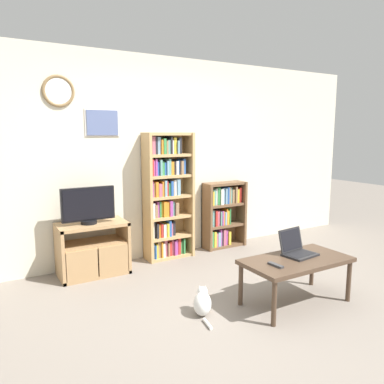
# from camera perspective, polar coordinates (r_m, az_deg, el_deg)

# --- Properties ---
(ground_plane) EXTENTS (18.00, 18.00, 0.00)m
(ground_plane) POSITION_cam_1_polar(r_m,az_deg,el_deg) (3.59, 8.30, -18.11)
(ground_plane) COLOR gray
(wall_back) EXTENTS (6.82, 0.09, 2.60)m
(wall_back) POSITION_cam_1_polar(r_m,az_deg,el_deg) (4.91, -5.96, 5.14)
(wall_back) COLOR beige
(wall_back) RESTS_ON ground_plane
(tv_stand) EXTENTS (0.78, 0.45, 0.61)m
(tv_stand) POSITION_cam_1_polar(r_m,az_deg,el_deg) (4.52, -14.83, -8.34)
(tv_stand) COLOR tan
(tv_stand) RESTS_ON ground_plane
(television) EXTENTS (0.60, 0.18, 0.42)m
(television) POSITION_cam_1_polar(r_m,az_deg,el_deg) (4.38, -15.53, -2.01)
(television) COLOR black
(television) RESTS_ON tv_stand
(bookshelf_tall) EXTENTS (0.63, 0.27, 1.64)m
(bookshelf_tall) POSITION_cam_1_polar(r_m,az_deg,el_deg) (4.86, -4.02, -0.70)
(bookshelf_tall) COLOR tan
(bookshelf_tall) RESTS_ON ground_plane
(bookshelf_short) EXTENTS (0.63, 0.24, 0.94)m
(bookshelf_short) POSITION_cam_1_polar(r_m,az_deg,el_deg) (5.39, 4.59, -3.39)
(bookshelf_short) COLOR brown
(bookshelf_short) RESTS_ON ground_plane
(coffee_table) EXTENTS (1.05, 0.55, 0.45)m
(coffee_table) POSITION_cam_1_polar(r_m,az_deg,el_deg) (3.77, 15.59, -10.44)
(coffee_table) COLOR #4C3828
(coffee_table) RESTS_ON ground_plane
(laptop) EXTENTS (0.35, 0.30, 0.25)m
(laptop) POSITION_cam_1_polar(r_m,az_deg,el_deg) (3.86, 15.59, -8.28)
(laptop) COLOR #232326
(laptop) RESTS_ON coffee_table
(remote_near_laptop) EXTENTS (0.06, 0.16, 0.02)m
(remote_near_laptop) POSITION_cam_1_polar(r_m,az_deg,el_deg) (3.51, 12.62, -10.81)
(remote_near_laptop) COLOR #38383A
(remote_near_laptop) RESTS_ON coffee_table
(cat) EXTENTS (0.26, 0.42, 0.25)m
(cat) POSITION_cam_1_polar(r_m,az_deg,el_deg) (3.54, 1.60, -16.49)
(cat) COLOR white
(cat) RESTS_ON ground_plane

